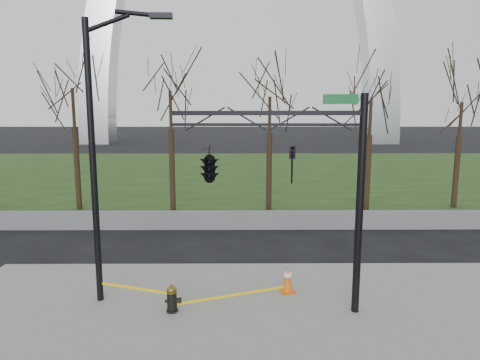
{
  "coord_description": "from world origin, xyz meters",
  "views": [
    {
      "loc": [
        -0.54,
        -11.12,
        5.37
      ],
      "look_at": [
        -0.44,
        2.0,
        3.35
      ],
      "focal_mm": 30.19,
      "sensor_mm": 36.0,
      "label": 1
    }
  ],
  "objects_px": {
    "street_light": "(100,143)",
    "traffic_signal_mast": "(238,164)",
    "fire_hydrant": "(172,299)",
    "traffic_cone": "(288,280)"
  },
  "relations": [
    {
      "from": "street_light",
      "to": "traffic_signal_mast",
      "type": "bearing_deg",
      "value": -9.04
    },
    {
      "from": "fire_hydrant",
      "to": "traffic_signal_mast",
      "type": "bearing_deg",
      "value": 10.01
    },
    {
      "from": "street_light",
      "to": "traffic_cone",
      "type": "bearing_deg",
      "value": 3.48
    },
    {
      "from": "fire_hydrant",
      "to": "traffic_cone",
      "type": "xyz_separation_m",
      "value": [
        3.32,
        1.23,
        0.04
      ]
    },
    {
      "from": "fire_hydrant",
      "to": "traffic_signal_mast",
      "type": "distance_m",
      "value": 4.11
    },
    {
      "from": "street_light",
      "to": "traffic_signal_mast",
      "type": "height_order",
      "value": "street_light"
    },
    {
      "from": "fire_hydrant",
      "to": "traffic_signal_mast",
      "type": "height_order",
      "value": "traffic_signal_mast"
    },
    {
      "from": "fire_hydrant",
      "to": "street_light",
      "type": "relative_size",
      "value": 0.1
    },
    {
      "from": "street_light",
      "to": "traffic_signal_mast",
      "type": "relative_size",
      "value": 1.37
    },
    {
      "from": "fire_hydrant",
      "to": "street_light",
      "type": "xyz_separation_m",
      "value": [
        -2.0,
        0.75,
        4.23
      ]
    }
  ]
}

